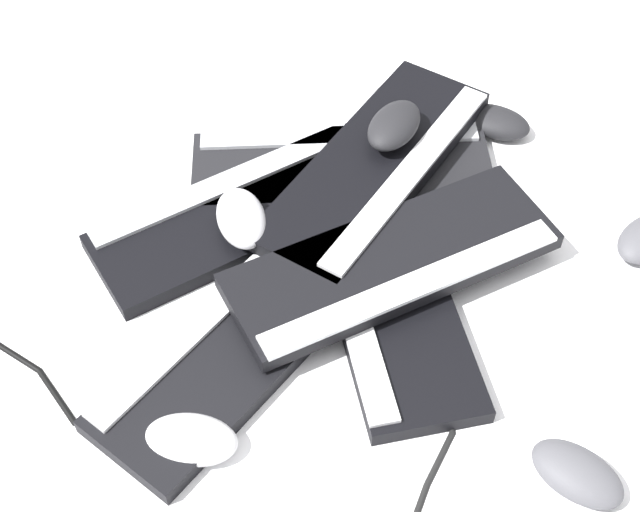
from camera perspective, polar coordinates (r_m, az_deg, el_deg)
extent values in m
plane|color=white|center=(1.23, -0.84, 0.42)|extent=(3.20, 3.20, 0.00)
cube|color=black|center=(1.32, 1.39, 5.58)|extent=(0.34, 0.46, 0.02)
cube|color=#B2B5BA|center=(1.35, 1.25, 7.71)|extent=(0.23, 0.38, 0.01)
cube|color=black|center=(1.27, -4.73, 2.71)|extent=(0.45, 0.36, 0.02)
cube|color=#B2B5BA|center=(1.29, -5.97, 4.73)|extent=(0.37, 0.26, 0.01)
cube|color=black|center=(1.13, -4.61, -5.27)|extent=(0.46, 0.24, 0.02)
cube|color=silver|center=(1.15, -6.78, -3.39)|extent=(0.42, 0.12, 0.01)
cube|color=black|center=(1.18, 4.27, -1.84)|extent=(0.44, 0.39, 0.02)
cube|color=silver|center=(1.16, 1.63, -1.85)|extent=(0.35, 0.29, 0.01)
cube|color=black|center=(1.29, 3.49, 5.79)|extent=(0.46, 0.20, 0.02)
cube|color=silver|center=(1.26, 5.73, 5.28)|extent=(0.42, 0.09, 0.01)
cube|color=black|center=(1.17, 4.52, -0.44)|extent=(0.44, 0.39, 0.02)
cube|color=silver|center=(1.13, 5.98, -1.94)|extent=(0.36, 0.28, 0.01)
ellipsoid|color=black|center=(1.41, 11.12, 8.42)|extent=(0.07, 0.11, 0.04)
ellipsoid|color=silver|center=(1.42, 2.75, 9.75)|extent=(0.13, 0.10, 0.04)
ellipsoid|color=silver|center=(1.06, -8.25, -11.56)|extent=(0.10, 0.12, 0.04)
ellipsoid|color=black|center=(1.30, 4.76, 8.33)|extent=(0.11, 0.07, 0.04)
ellipsoid|color=#B7B7BC|center=(1.21, -5.06, 2.43)|extent=(0.13, 0.12, 0.04)
ellipsoid|color=#4C4C51|center=(1.07, 16.14, -13.23)|extent=(0.09, 0.12, 0.04)
cylinder|color=black|center=(1.14, -16.53, -8.52)|extent=(0.05, 0.09, 0.01)
cylinder|color=black|center=(1.20, -19.37, -5.66)|extent=(0.02, 0.11, 0.01)
sphere|color=black|center=(1.12, -15.45, -10.18)|extent=(0.01, 0.01, 0.01)
sphere|color=black|center=(1.17, -17.56, -6.93)|extent=(0.01, 0.01, 0.01)
cylinder|color=black|center=(1.36, 8.08, 6.21)|extent=(0.11, 0.05, 0.01)
cylinder|color=black|center=(1.31, 6.66, 4.23)|extent=(0.05, 0.04, 0.01)
cylinder|color=black|center=(1.27, 6.83, 1.89)|extent=(0.09, 0.04, 0.01)
cylinder|color=black|center=(1.21, 6.89, -1.42)|extent=(0.09, 0.05, 0.01)
cylinder|color=black|center=(1.16, 7.17, -4.60)|extent=(0.07, 0.04, 0.01)
cylinder|color=black|center=(1.11, 7.87, -8.48)|extent=(0.10, 0.07, 0.01)
cylinder|color=black|center=(1.06, 7.70, -12.64)|extent=(0.08, 0.01, 0.01)
sphere|color=black|center=(1.40, 9.70, 7.31)|extent=(0.01, 0.01, 0.01)
sphere|color=black|center=(1.33, 6.40, 5.04)|extent=(0.01, 0.01, 0.01)
sphere|color=black|center=(1.30, 6.94, 3.40)|extent=(0.01, 0.01, 0.01)
sphere|color=black|center=(1.24, 6.72, 0.30)|extent=(0.01, 0.01, 0.01)
sphere|color=black|center=(1.18, 7.06, -3.22)|extent=(0.01, 0.01, 0.01)
sphere|color=black|center=(1.14, 7.28, -6.03)|extent=(0.01, 0.01, 0.01)
sphere|color=black|center=(1.08, 8.50, -11.06)|extent=(0.01, 0.01, 0.01)
sphere|color=black|center=(1.05, 6.88, -14.28)|extent=(0.01, 0.01, 0.01)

